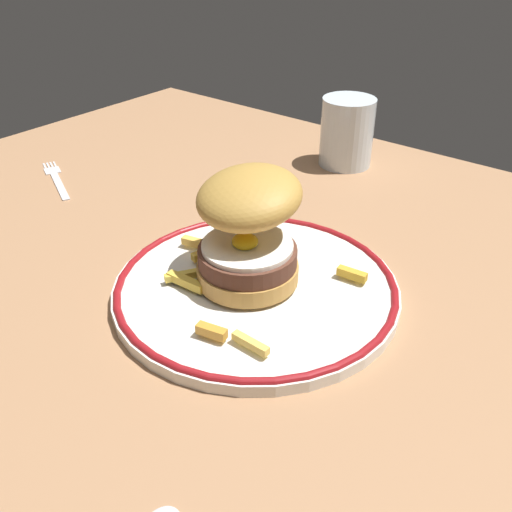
{
  "coord_description": "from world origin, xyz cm",
  "views": [
    {
      "loc": [
        26.88,
        -35.78,
        34.5
      ],
      "look_at": [
        -3.07,
        1.57,
        4.6
      ],
      "focal_mm": 40.11,
      "sensor_mm": 36.0,
      "label": 1
    }
  ],
  "objects_px": {
    "fork": "(56,178)",
    "dinner_plate": "(256,287)",
    "water_glass": "(346,137)",
    "burger": "(248,227)"
  },
  "relations": [
    {
      "from": "dinner_plate",
      "to": "water_glass",
      "type": "relative_size",
      "value": 2.88
    },
    {
      "from": "dinner_plate",
      "to": "fork",
      "type": "height_order",
      "value": "dinner_plate"
    },
    {
      "from": "fork",
      "to": "dinner_plate",
      "type": "bearing_deg",
      "value": -5.64
    },
    {
      "from": "burger",
      "to": "water_glass",
      "type": "xyz_separation_m",
      "value": [
        -0.09,
        0.34,
        -0.03
      ]
    },
    {
      "from": "water_glass",
      "to": "fork",
      "type": "relative_size",
      "value": 0.74
    },
    {
      "from": "dinner_plate",
      "to": "water_glass",
      "type": "distance_m",
      "value": 0.37
    },
    {
      "from": "water_glass",
      "to": "fork",
      "type": "distance_m",
      "value": 0.43
    },
    {
      "from": "dinner_plate",
      "to": "burger",
      "type": "relative_size",
      "value": 2.25
    },
    {
      "from": "dinner_plate",
      "to": "water_glass",
      "type": "bearing_deg",
      "value": 107.06
    },
    {
      "from": "dinner_plate",
      "to": "burger",
      "type": "xyz_separation_m",
      "value": [
        -0.02,
        0.01,
        0.06
      ]
    }
  ]
}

